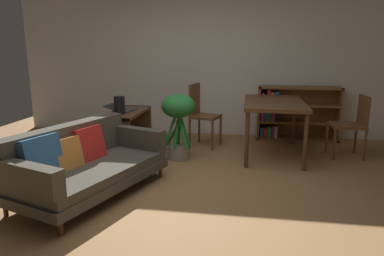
# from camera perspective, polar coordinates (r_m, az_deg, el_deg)

# --- Properties ---
(ground_plane) EXTENTS (8.16, 8.16, 0.00)m
(ground_plane) POSITION_cam_1_polar(r_m,az_deg,el_deg) (4.02, -2.95, -9.84)
(ground_plane) COLOR #9E7042
(back_wall_panel) EXTENTS (6.80, 0.10, 2.70)m
(back_wall_panel) POSITION_cam_1_polar(r_m,az_deg,el_deg) (6.38, 2.04, 11.09)
(back_wall_panel) COLOR silver
(back_wall_panel) RESTS_ON ground_plane
(fabric_couch) EXTENTS (1.35, 1.89, 0.74)m
(fabric_couch) POSITION_cam_1_polar(r_m,az_deg,el_deg) (3.97, -17.12, -5.31)
(fabric_couch) COLOR #56351E
(fabric_couch) RESTS_ON ground_plane
(media_console) EXTENTS (0.43, 1.09, 0.63)m
(media_console) POSITION_cam_1_polar(r_m,az_deg,el_deg) (5.35, -10.30, -0.77)
(media_console) COLOR #56351E
(media_console) RESTS_ON ground_plane
(open_laptop) EXTENTS (0.44, 0.35, 0.08)m
(open_laptop) POSITION_cam_1_polar(r_m,az_deg,el_deg) (5.38, -11.26, 3.04)
(open_laptop) COLOR #333338
(open_laptop) RESTS_ON media_console
(desk_speaker) EXTENTS (0.15, 0.15, 0.25)m
(desk_speaker) POSITION_cam_1_polar(r_m,az_deg,el_deg) (5.08, -11.63, 3.63)
(desk_speaker) COLOR black
(desk_speaker) RESTS_ON media_console
(potted_floor_plant) EXTENTS (0.47, 0.47, 0.93)m
(potted_floor_plant) POSITION_cam_1_polar(r_m,az_deg,el_deg) (4.91, -2.21, 1.85)
(potted_floor_plant) COLOR #9E9389
(potted_floor_plant) RESTS_ON ground_plane
(dining_table) EXTENTS (0.84, 1.41, 0.80)m
(dining_table) POSITION_cam_1_polar(r_m,az_deg,el_deg) (5.23, 13.08, 3.38)
(dining_table) COLOR #56351E
(dining_table) RESTS_ON ground_plane
(dining_chair_near) EXTENTS (0.48, 0.44, 0.89)m
(dining_chair_near) POSITION_cam_1_polar(r_m,az_deg,el_deg) (5.53, 24.48, 0.81)
(dining_chair_near) COLOR brown
(dining_chair_near) RESTS_ON ground_plane
(dining_chair_far) EXTENTS (0.51, 0.49, 0.99)m
(dining_chair_far) POSITION_cam_1_polar(r_m,az_deg,el_deg) (5.61, 1.45, 2.63)
(dining_chair_far) COLOR brown
(dining_chair_far) RESTS_ON ground_plane
(bookshelf) EXTENTS (1.35, 0.31, 0.91)m
(bookshelf) POSITION_cam_1_polar(r_m,az_deg,el_deg) (6.29, 15.77, 2.31)
(bookshelf) COLOR brown
(bookshelf) RESTS_ON ground_plane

